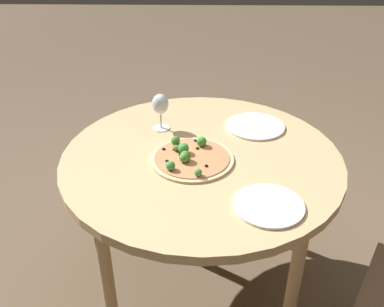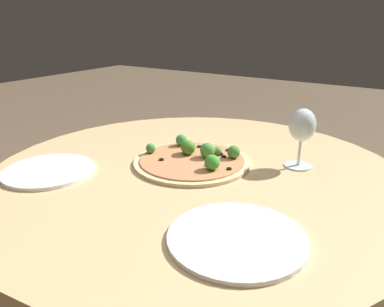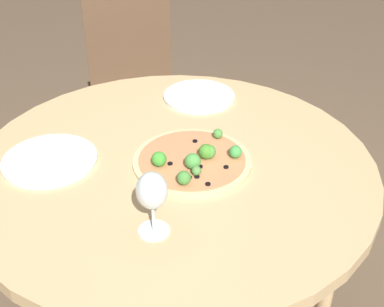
% 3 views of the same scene
% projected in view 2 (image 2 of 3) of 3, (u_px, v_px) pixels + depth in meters
% --- Properties ---
extents(dining_table, '(1.13, 1.13, 0.75)m').
position_uv_depth(dining_table, '(196.00, 193.00, 1.04)').
color(dining_table, tan).
rests_on(dining_table, ground_plane).
extents(pizza, '(0.33, 0.33, 0.06)m').
position_uv_depth(pizza, '(194.00, 159.00, 1.06)').
color(pizza, '#DBBC89').
rests_on(pizza, dining_table).
extents(wine_glass, '(0.08, 0.08, 0.17)m').
position_uv_depth(wine_glass, '(302.00, 127.00, 1.00)').
color(wine_glass, silver).
rests_on(wine_glass, dining_table).
extents(plate_near, '(0.26, 0.26, 0.01)m').
position_uv_depth(plate_near, '(237.00, 238.00, 0.70)').
color(plate_near, silver).
rests_on(plate_near, dining_table).
extents(plate_far, '(0.24, 0.24, 0.01)m').
position_uv_depth(plate_far, '(49.00, 171.00, 1.00)').
color(plate_far, silver).
rests_on(plate_far, dining_table).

